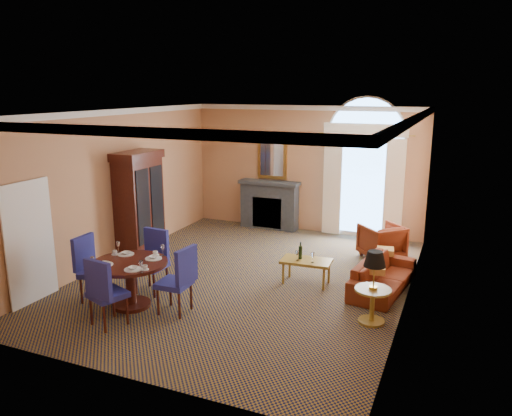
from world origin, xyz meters
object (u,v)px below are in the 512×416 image
at_px(dining_table, 130,274).
at_px(side_table, 374,278).
at_px(armoire, 139,206).
at_px(sofa, 383,275).
at_px(armchair, 382,241).
at_px(coffee_table, 306,262).

height_order(dining_table, side_table, side_table).
relative_size(armoire, sofa, 1.20).
relative_size(sofa, armchair, 2.33).
bearing_deg(armoire, side_table, -14.07).
relative_size(coffee_table, side_table, 0.83).
bearing_deg(side_table, sofa, 92.04).
bearing_deg(armchair, dining_table, 6.01).
bearing_deg(armchair, sofa, 55.98).
xyz_separation_m(dining_table, armchair, (3.50, 4.19, -0.21)).
bearing_deg(dining_table, sofa, 31.94).
xyz_separation_m(coffee_table, side_table, (1.45, -1.14, 0.30)).
distance_m(armchair, coffee_table, 2.33).
height_order(armoire, side_table, armoire).
bearing_deg(coffee_table, armoire, 173.94).
bearing_deg(armchair, armoire, -23.35).
relative_size(armoire, side_table, 1.99).
relative_size(sofa, side_table, 1.66).
xyz_separation_m(armoire, dining_table, (1.45, -2.31, -0.52)).
distance_m(sofa, armchair, 1.83).
bearing_deg(sofa, dining_table, 129.83).
distance_m(dining_table, armchair, 5.46).
bearing_deg(sofa, side_table, -170.07).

